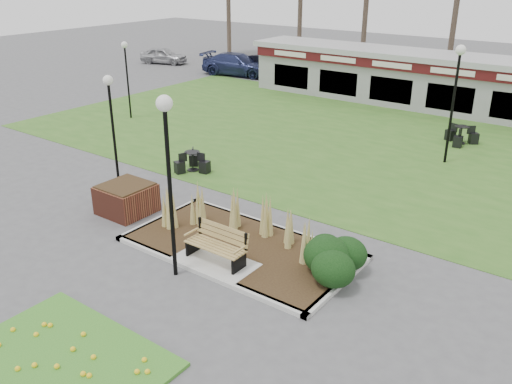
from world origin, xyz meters
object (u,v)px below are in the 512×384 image
Objects in this scene: brick_planter at (126,198)px; lamp_post_near_right at (167,149)px; lamp_post_far_left at (126,63)px; bistro_set_a at (193,164)px; bistro_set_c at (461,138)px; lamp_post_mid_right at (457,79)px; car_silver at (164,56)px; car_black at (268,65)px; park_bench at (218,244)px; food_pavilion at (460,84)px; lamp_post_mid_left at (111,108)px; car_blue at (238,64)px.

lamp_post_near_right is at bearing -24.96° from brick_planter.
lamp_post_far_left reaches higher than brick_planter.
bistro_set_c is (7.18, 9.43, 0.01)m from bistro_set_a.
lamp_post_mid_right is at bearing -84.48° from bistro_set_c.
car_silver is at bearing 164.72° from bistro_set_c.
lamp_post_near_right is 15.73m from bistro_set_c.
bistro_set_c is at bearing 80.86° from lamp_post_near_right.
car_black is at bearing 146.48° from lamp_post_mid_right.
park_bench is 0.45× the size of lamp_post_far_left.
brick_planter is at bearing 170.31° from park_bench.
lamp_post_mid_right is 19.67m from car_black.
food_pavilion reaches higher than brick_planter.
lamp_post_far_left is at bearing 154.06° from bistro_set_a.
lamp_post_mid_right is (2.72, 12.44, -0.04)m from lamp_post_near_right.
lamp_post_mid_right is (6.59, 10.64, 2.86)m from brick_planter.
lamp_post_mid_right is (2.19, -8.32, 1.86)m from food_pavilion.
lamp_post_far_left is 2.61× the size of bistro_set_c.
lamp_post_mid_right reaches higher than brick_planter.
park_bench is 1.23× the size of bistro_set_a.
lamp_post_near_right is 1.27× the size of car_silver.
brick_planter is 1.08× the size of bistro_set_a.
park_bench is 0.40× the size of car_black.
car_black is (-14.07, 2.44, -0.77)m from food_pavilion.
brick_planter is 3.17m from lamp_post_mid_left.
brick_planter is at bearing -115.20° from bistro_set_c.
bistro_set_a is (-0.86, 4.00, -0.21)m from brick_planter.
car_black is (-9.67, 21.41, 0.23)m from brick_planter.
brick_planter is 11.81m from lamp_post_far_left.
car_silver is (-25.21, 6.89, 0.34)m from bistro_set_c.
lamp_post_far_left is at bearing -139.24° from food_pavilion.
lamp_post_near_right is 1.21× the size of lamp_post_far_left.
bistro_set_c is (1.92, 14.18, -0.31)m from park_bench.
car_silver is (-25.48, 9.68, -2.72)m from lamp_post_mid_right.
lamp_post_mid_left is at bearing 146.83° from brick_planter.
lamp_post_mid_left reaches higher than bistro_set_a.
lamp_post_mid_left is 12.63m from lamp_post_mid_right.
lamp_post_far_left is at bearing 137.91° from brick_planter.
car_silver is 0.70× the size of car_blue.
food_pavilion is 6.74× the size of car_silver.
food_pavilion is at bearing 70.63° from bistro_set_a.
food_pavilion is 14.30m from car_black.
food_pavilion is 5.98m from bistro_set_c.
lamp_post_mid_left is 9.58m from lamp_post_far_left.
food_pavilion is at bearing 71.13° from lamp_post_mid_left.
lamp_post_far_left reaches higher than park_bench.
bistro_set_a is at bearing -150.06° from car_silver.
brick_planter is 4.10m from bistro_set_a.
car_black is (-8.81, 17.41, 0.44)m from bistro_set_a.
lamp_post_far_left is 16.15m from bistro_set_c.
brick_planter reaches higher than bistro_set_c.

